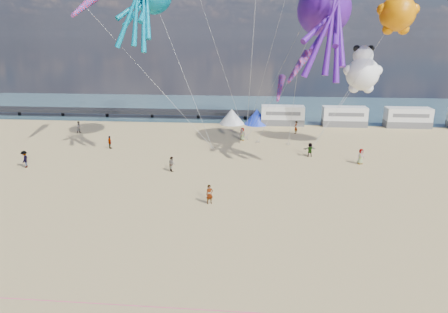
% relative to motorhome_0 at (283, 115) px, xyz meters
% --- Properties ---
extents(ground, '(120.00, 120.00, 0.00)m').
position_rel_motorhome_0_xyz_m(ground, '(-6.00, -40.00, -1.50)').
color(ground, tan).
rests_on(ground, ground).
extents(water, '(120.00, 120.00, 0.00)m').
position_rel_motorhome_0_xyz_m(water, '(-6.00, 15.00, -1.48)').
color(water, '#345564').
rests_on(water, ground).
extents(pier, '(60.00, 3.00, 0.50)m').
position_rel_motorhome_0_xyz_m(pier, '(-34.00, 4.00, -0.50)').
color(pier, black).
rests_on(pier, ground).
extents(motorhome_0, '(6.60, 2.50, 3.00)m').
position_rel_motorhome_0_xyz_m(motorhome_0, '(0.00, 0.00, 0.00)').
color(motorhome_0, silver).
rests_on(motorhome_0, ground).
extents(motorhome_1, '(6.60, 2.50, 3.00)m').
position_rel_motorhome_0_xyz_m(motorhome_1, '(9.50, 0.00, 0.00)').
color(motorhome_1, silver).
rests_on(motorhome_1, ground).
extents(motorhome_2, '(6.60, 2.50, 3.00)m').
position_rel_motorhome_0_xyz_m(motorhome_2, '(19.00, 0.00, 0.00)').
color(motorhome_2, silver).
rests_on(motorhome_2, ground).
extents(tent_white, '(4.00, 4.00, 2.40)m').
position_rel_motorhome_0_xyz_m(tent_white, '(-8.00, 0.00, -0.30)').
color(tent_white, white).
rests_on(tent_white, ground).
extents(tent_blue, '(4.00, 4.00, 2.40)m').
position_rel_motorhome_0_xyz_m(tent_blue, '(-4.00, 0.00, -0.30)').
color(tent_blue, '#1933CC').
rests_on(tent_blue, ground).
extents(rope_line, '(34.00, 0.03, 0.03)m').
position_rel_motorhome_0_xyz_m(rope_line, '(-6.00, -45.00, -1.48)').
color(rope_line, '#F2338C').
rests_on(rope_line, ground).
extents(standing_person, '(0.72, 0.63, 1.67)m').
position_rel_motorhome_0_xyz_m(standing_person, '(-7.67, -31.45, -0.66)').
color(standing_person, tan).
rests_on(standing_person, ground).
extents(beachgoer_0, '(0.75, 0.64, 1.73)m').
position_rel_motorhome_0_xyz_m(beachgoer_0, '(-5.85, -10.20, -0.63)').
color(beachgoer_0, '#7F6659').
rests_on(beachgoer_0, ground).
extents(beachgoer_1, '(0.96, 0.99, 1.71)m').
position_rel_motorhome_0_xyz_m(beachgoer_1, '(-29.50, -8.12, -0.64)').
color(beachgoer_1, '#7F6659').
rests_on(beachgoer_1, ground).
extents(beachgoer_2, '(0.89, 1.04, 1.85)m').
position_rel_motorhome_0_xyz_m(beachgoer_2, '(-28.50, -23.73, -0.57)').
color(beachgoer_2, '#7F6659').
rests_on(beachgoer_2, ground).
extents(beachgoer_3, '(1.13, 1.17, 1.61)m').
position_rel_motorhome_0_xyz_m(beachgoer_3, '(-22.14, -15.70, -0.70)').
color(beachgoer_3, '#7F6659').
rests_on(beachgoer_3, ground).
extents(beachgoer_4, '(1.03, 0.60, 1.65)m').
position_rel_motorhome_0_xyz_m(beachgoer_4, '(2.32, -16.95, -0.67)').
color(beachgoer_4, '#7F6659').
rests_on(beachgoer_4, ground).
extents(beachgoer_5, '(1.24, 1.76, 1.83)m').
position_rel_motorhome_0_xyz_m(beachgoer_5, '(1.61, -5.77, -0.59)').
color(beachgoer_5, '#7F6659').
rests_on(beachgoer_5, ground).
extents(beachgoer_6, '(0.74, 0.64, 1.72)m').
position_rel_motorhome_0_xyz_m(beachgoer_6, '(7.55, -19.30, -0.64)').
color(beachgoer_6, '#7F6659').
rests_on(beachgoer_6, ground).
extents(beachgoer_7, '(0.82, 0.91, 1.56)m').
position_rel_motorhome_0_xyz_m(beachgoer_7, '(-12.62, -23.44, -0.72)').
color(beachgoer_7, '#7F6659').
rests_on(beachgoer_7, ground).
extents(sandbag_a, '(0.50, 0.35, 0.22)m').
position_rel_motorhome_0_xyz_m(sandbag_a, '(-9.37, -14.69, -1.39)').
color(sandbag_a, gray).
rests_on(sandbag_a, ground).
extents(sandbag_b, '(0.50, 0.35, 0.22)m').
position_rel_motorhome_0_xyz_m(sandbag_b, '(-3.77, -11.31, -1.39)').
color(sandbag_b, gray).
rests_on(sandbag_b, ground).
extents(sandbag_c, '(0.50, 0.35, 0.22)m').
position_rel_motorhome_0_xyz_m(sandbag_c, '(3.04, -13.57, -1.39)').
color(sandbag_c, gray).
rests_on(sandbag_c, ground).
extents(sandbag_d, '(0.50, 0.35, 0.22)m').
position_rel_motorhome_0_xyz_m(sandbag_d, '(0.19, -11.93, -1.39)').
color(sandbag_d, gray).
rests_on(sandbag_d, ground).
extents(sandbag_e, '(0.50, 0.35, 0.22)m').
position_rel_motorhome_0_xyz_m(sandbag_e, '(-5.33, -9.95, -1.39)').
color(sandbag_e, gray).
rests_on(sandbag_e, ground).
extents(kite_octopus_purple, '(8.57, 11.67, 12.26)m').
position_rel_motorhome_0_xyz_m(kite_octopus_purple, '(2.93, -15.94, 14.72)').
color(kite_octopus_purple, '#49128F').
extents(kite_panda, '(4.90, 4.64, 6.66)m').
position_rel_motorhome_0_xyz_m(kite_panda, '(8.57, -12.30, 7.63)').
color(kite_panda, white).
extents(kite_teddy_orange, '(5.83, 5.67, 6.47)m').
position_rel_motorhome_0_xyz_m(kite_teddy_orange, '(10.90, -15.23, 14.34)').
color(kite_teddy_orange, orange).
extents(windsock_left, '(1.13, 7.06, 7.06)m').
position_rel_motorhome_0_xyz_m(windsock_left, '(-23.69, -15.72, 15.28)').
color(windsock_left, red).
extents(windsock_mid, '(3.39, 5.89, 6.02)m').
position_rel_motorhome_0_xyz_m(windsock_mid, '(0.29, -18.67, 8.85)').
color(windsock_mid, red).
extents(windsock_right, '(1.61, 4.96, 4.88)m').
position_rel_motorhome_0_xyz_m(windsock_right, '(-1.23, -12.77, 5.84)').
color(windsock_right, red).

